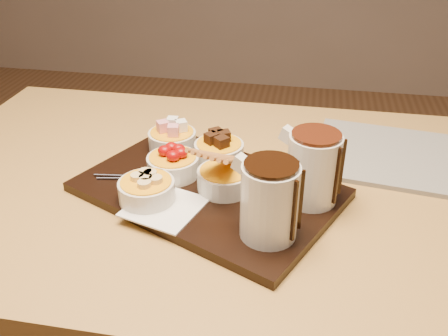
% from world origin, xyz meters
% --- Properties ---
extents(dining_table, '(1.20, 0.80, 0.75)m').
position_xyz_m(dining_table, '(0.00, 0.00, 0.65)').
color(dining_table, '#AE8440').
rests_on(dining_table, ground).
extents(serving_board, '(0.54, 0.47, 0.02)m').
position_xyz_m(serving_board, '(0.02, -0.05, 0.76)').
color(serving_board, black).
rests_on(serving_board, dining_table).
extents(napkin, '(0.15, 0.15, 0.00)m').
position_xyz_m(napkin, '(-0.04, -0.13, 0.77)').
color(napkin, white).
rests_on(napkin, serving_board).
extents(bowl_marshmallows, '(0.10, 0.10, 0.04)m').
position_xyz_m(bowl_marshmallows, '(-0.08, 0.08, 0.79)').
color(bowl_marshmallows, beige).
rests_on(bowl_marshmallows, serving_board).
extents(bowl_cake, '(0.10, 0.10, 0.04)m').
position_xyz_m(bowl_cake, '(0.02, 0.05, 0.79)').
color(bowl_cake, beige).
rests_on(bowl_cake, serving_board).
extents(bowl_strawberries, '(0.10, 0.10, 0.04)m').
position_xyz_m(bowl_strawberries, '(-0.05, -0.02, 0.79)').
color(bowl_strawberries, beige).
rests_on(bowl_strawberries, serving_board).
extents(bowl_biscotti, '(0.10, 0.10, 0.04)m').
position_xyz_m(bowl_biscotti, '(0.05, -0.05, 0.79)').
color(bowl_biscotti, beige).
rests_on(bowl_biscotti, serving_board).
extents(bowl_bananas, '(0.10, 0.10, 0.04)m').
position_xyz_m(bowl_bananas, '(-0.08, -0.12, 0.79)').
color(bowl_bananas, beige).
rests_on(bowl_bananas, serving_board).
extents(pitcher_dark_chocolate, '(0.12, 0.12, 0.13)m').
position_xyz_m(pitcher_dark_chocolate, '(0.15, -0.17, 0.83)').
color(pitcher_dark_chocolate, silver).
rests_on(pitcher_dark_chocolate, serving_board).
extents(pitcher_milk_chocolate, '(0.12, 0.12, 0.13)m').
position_xyz_m(pitcher_milk_chocolate, '(0.21, -0.06, 0.83)').
color(pitcher_milk_chocolate, silver).
rests_on(pitcher_milk_chocolate, serving_board).
extents(fondue_skewers, '(0.06, 0.26, 0.01)m').
position_xyz_m(fondue_skewers, '(-0.07, -0.04, 0.77)').
color(fondue_skewers, silver).
rests_on(fondue_skewers, serving_board).
extents(newspaper, '(0.37, 0.31, 0.01)m').
position_xyz_m(newspaper, '(0.38, 0.16, 0.76)').
color(newspaper, beige).
rests_on(newspaper, dining_table).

